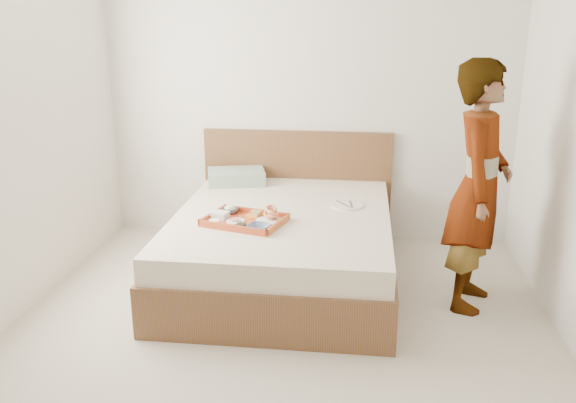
# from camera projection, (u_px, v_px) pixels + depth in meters

# --- Properties ---
(ground) EXTENTS (3.50, 4.00, 0.01)m
(ground) POSITION_uv_depth(u_px,v_px,m) (276.00, 350.00, 3.63)
(ground) COLOR #BEB1A1
(ground) RESTS_ON ground
(wall_back) EXTENTS (3.50, 0.01, 2.60)m
(wall_back) POSITION_uv_depth(u_px,v_px,m) (308.00, 90.00, 5.13)
(wall_back) COLOR silver
(wall_back) RESTS_ON ground
(wall_front) EXTENTS (3.50, 0.01, 2.60)m
(wall_front) POSITION_uv_depth(u_px,v_px,m) (145.00, 316.00, 1.34)
(wall_front) COLOR silver
(wall_front) RESTS_ON ground
(bed) EXTENTS (1.65, 2.00, 0.53)m
(bed) POSITION_uv_depth(u_px,v_px,m) (283.00, 246.00, 4.51)
(bed) COLOR brown
(bed) RESTS_ON ground
(headboard) EXTENTS (1.65, 0.06, 0.95)m
(headboard) POSITION_uv_depth(u_px,v_px,m) (297.00, 184.00, 5.36)
(headboard) COLOR brown
(headboard) RESTS_ON ground
(pillow) EXTENTS (0.54, 0.43, 0.11)m
(pillow) POSITION_uv_depth(u_px,v_px,m) (236.00, 177.00, 5.16)
(pillow) COLOR gray
(pillow) RESTS_ON bed
(tray) EXTENTS (0.61, 0.51, 0.05)m
(tray) POSITION_uv_depth(u_px,v_px,m) (245.00, 220.00, 4.20)
(tray) COLOR #D1622B
(tray) RESTS_ON bed
(prawn_plate) EXTENTS (0.23, 0.23, 0.01)m
(prawn_plate) POSITION_uv_depth(u_px,v_px,m) (269.00, 221.00, 4.20)
(prawn_plate) COLOR white
(prawn_plate) RESTS_ON tray
(navy_bowl_big) EXTENTS (0.18, 0.18, 0.04)m
(navy_bowl_big) POSITION_uv_depth(u_px,v_px,m) (259.00, 227.00, 4.03)
(navy_bowl_big) COLOR #162547
(navy_bowl_big) RESTS_ON tray
(sauce_dish) EXTENTS (0.09, 0.09, 0.03)m
(sauce_dish) POSITION_uv_depth(u_px,v_px,m) (241.00, 226.00, 4.06)
(sauce_dish) COLOR black
(sauce_dish) RESTS_ON tray
(meat_plate) EXTENTS (0.16, 0.16, 0.01)m
(meat_plate) POSITION_uv_depth(u_px,v_px,m) (235.00, 221.00, 4.19)
(meat_plate) COLOR white
(meat_plate) RESTS_ON tray
(bread_plate) EXTENTS (0.16, 0.16, 0.01)m
(bread_plate) POSITION_uv_depth(u_px,v_px,m) (255.00, 216.00, 4.30)
(bread_plate) COLOR orange
(bread_plate) RESTS_ON tray
(salad_bowl) EXTENTS (0.14, 0.14, 0.04)m
(salad_bowl) POSITION_uv_depth(u_px,v_px,m) (230.00, 211.00, 4.37)
(salad_bowl) COLOR #162547
(salad_bowl) RESTS_ON tray
(plastic_tub) EXTENTS (0.13, 0.12, 0.05)m
(plastic_tub) POSITION_uv_depth(u_px,v_px,m) (220.00, 215.00, 4.26)
(plastic_tub) COLOR silver
(plastic_tub) RESTS_ON tray
(cheese_round) EXTENTS (0.09, 0.09, 0.03)m
(cheese_round) POSITION_uv_depth(u_px,v_px,m) (214.00, 222.00, 4.15)
(cheese_round) COLOR white
(cheese_round) RESTS_ON tray
(dinner_plate) EXTENTS (0.31, 0.31, 0.01)m
(dinner_plate) POSITION_uv_depth(u_px,v_px,m) (347.00, 205.00, 4.58)
(dinner_plate) COLOR white
(dinner_plate) RESTS_ON bed
(person) EXTENTS (0.56, 0.70, 1.67)m
(person) POSITION_uv_depth(u_px,v_px,m) (479.00, 187.00, 3.97)
(person) COLOR beige
(person) RESTS_ON ground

